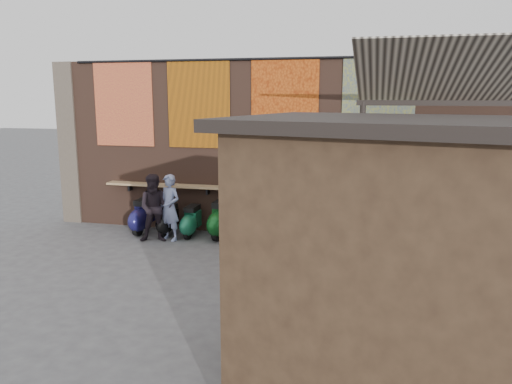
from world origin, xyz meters
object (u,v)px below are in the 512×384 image
scooter_stool_4 (246,221)px  market_stall (382,272)px  scooter_stool_2 (191,221)px  scooter_stool_8 (360,231)px  shopper_navy (454,237)px  scooter_stool_7 (333,228)px  scooter_stool_1 (168,220)px  scooter_stool_6 (300,229)px  scooter_stool_3 (220,220)px  diner_right (155,208)px  scooter_stool_0 (143,216)px  shelf_box (245,183)px  diner_left (170,208)px  scooter_stool_5 (272,226)px  shopper_tan (326,229)px

scooter_stool_4 → market_stall: size_ratio=0.30×
scooter_stool_2 → scooter_stool_8: size_ratio=0.97×
scooter_stool_8 → shopper_navy: 2.34m
scooter_stool_7 → market_stall: 5.68m
scooter_stool_4 → shopper_navy: shopper_navy is taller
scooter_stool_1 → market_stall: market_stall is taller
scooter_stool_4 → scooter_stool_6: size_ratio=1.21×
scooter_stool_1 → scooter_stool_8: 4.36m
scooter_stool_3 → scooter_stool_2: bearing=-174.0°
scooter_stool_7 → diner_right: 3.90m
scooter_stool_0 → scooter_stool_8: (5.02, 0.06, -0.04)m
scooter_stool_0 → scooter_stool_2: bearing=-0.9°
shelf_box → diner_left: diner_left is taller
shelf_box → scooter_stool_8: shelf_box is taller
scooter_stool_4 → scooter_stool_8: (2.51, -0.00, -0.05)m
scooter_stool_5 → diner_left: diner_left is taller
scooter_stool_6 → scooter_stool_7: 0.71m
diner_left → scooter_stool_7: bearing=26.1°
shelf_box → market_stall: 6.53m
scooter_stool_0 → shopper_navy: (6.66, -1.55, 0.40)m
scooter_stool_4 → diner_left: (-1.64, -0.46, 0.33)m
scooter_stool_0 → diner_right: 0.91m
shelf_box → scooter_stool_4: bearing=-71.0°
scooter_stool_8 → diner_left: 4.19m
diner_left → shopper_tan: bearing=-1.5°
scooter_stool_1 → scooter_stool_7: 3.79m
diner_left → market_stall: bearing=-28.7°
scooter_stool_2 → scooter_stool_4: scooter_stool_4 is taller
shelf_box → scooter_stool_7: 2.21m
scooter_stool_4 → diner_left: bearing=-164.4°
scooter_stool_8 → shelf_box: bearing=174.2°
scooter_stool_2 → diner_right: bearing=-137.6°
scooter_stool_4 → scooter_stool_7: (1.94, -0.04, -0.01)m
scooter_stool_6 → scooter_stool_5: bearing=174.7°
shelf_box → shopper_navy: (4.24, -1.87, -0.45)m
diner_left → scooter_stool_4: bearing=34.9°
scooter_stool_0 → scooter_stool_1: 0.66m
scooter_stool_8 → market_stall: size_ratio=0.27×
scooter_stool_3 → scooter_stool_6: 1.84m
shopper_navy → shopper_tan: shopper_tan is taller
scooter_stool_1 → diner_left: 0.58m
scooter_stool_7 → market_stall: (0.98, -5.50, 1.03)m
scooter_stool_0 → scooter_stool_4: scooter_stool_4 is taller
scooter_stool_2 → scooter_stool_5: (1.89, 0.05, -0.01)m
shelf_box → market_stall: (3.01, -5.80, 0.18)m
scooter_stool_1 → scooter_stool_5: scooter_stool_1 is taller
scooter_stool_0 → scooter_stool_3: 1.90m
scooter_stool_3 → scooter_stool_0: bearing=-178.4°
shopper_navy → market_stall: bearing=40.5°
scooter_stool_4 → diner_left: size_ratio=0.59×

